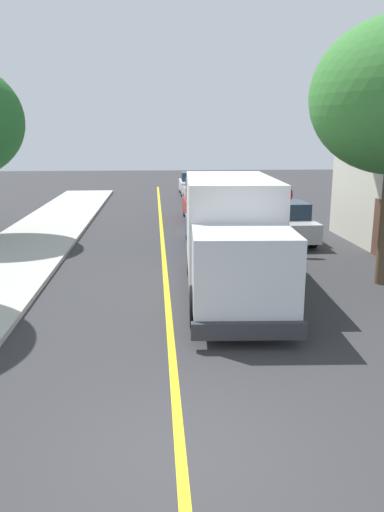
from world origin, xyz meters
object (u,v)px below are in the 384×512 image
(parked_car_near, at_px, (210,227))
(parked_van_across, at_px, (285,222))
(parked_car_mid, at_px, (202,205))
(stop_sign, at_px, (282,205))
(box_truck, at_px, (232,232))
(parked_car_far, at_px, (199,192))
(parked_car_furthest, at_px, (192,184))

(parked_car_near, bearing_deg, parked_van_across, 16.17)
(parked_car_mid, height_order, stop_sign, stop_sign)
(box_truck, relative_size, parked_van_across, 1.66)
(box_truck, height_order, parked_van_across, box_truck)
(box_truck, distance_m, parked_van_across, 7.90)
(parked_car_far, xyz_separation_m, stop_sign, (1.79, -14.28, 1.06))
(box_truck, height_order, stop_sign, box_truck)
(box_truck, distance_m, stop_sign, 5.29)
(box_truck, relative_size, stop_sign, 2.75)
(parked_van_across, xyz_separation_m, stop_sign, (-0.82, -2.45, 1.06))
(parked_car_furthest, height_order, stop_sign, stop_sign)
(parked_car_far, bearing_deg, parked_van_across, -77.58)
(parked_car_far, distance_m, stop_sign, 14.43)
(box_truck, relative_size, parked_car_far, 1.63)
(box_truck, xyz_separation_m, parked_car_furthest, (0.76, 24.80, -0.97))
(parked_car_far, relative_size, parked_car_furthest, 1.02)
(parked_car_far, distance_m, parked_van_across, 12.11)
(parked_car_near, distance_m, parked_van_across, 3.44)
(parked_car_mid, distance_m, parked_car_far, 6.32)
(parked_car_mid, relative_size, stop_sign, 1.66)
(parked_car_mid, xyz_separation_m, parked_van_across, (3.02, -5.53, 0.00))
(parked_car_near, relative_size, parked_car_far, 0.99)
(parked_car_mid, distance_m, parked_van_across, 6.30)
(parked_car_furthest, bearing_deg, parked_van_across, -81.53)
(parked_car_far, distance_m, parked_car_furthest, 5.91)
(box_truck, xyz_separation_m, parked_van_across, (3.40, 7.06, -0.97))
(box_truck, xyz_separation_m, parked_car_near, (0.10, 6.10, -0.97))
(parked_car_far, bearing_deg, parked_car_mid, -93.76)
(parked_car_mid, relative_size, parked_car_far, 0.98)
(parked_van_across, bearing_deg, parked_car_far, 102.42)
(parked_car_mid, height_order, parked_car_furthest, same)
(stop_sign, bearing_deg, parked_car_near, 149.07)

